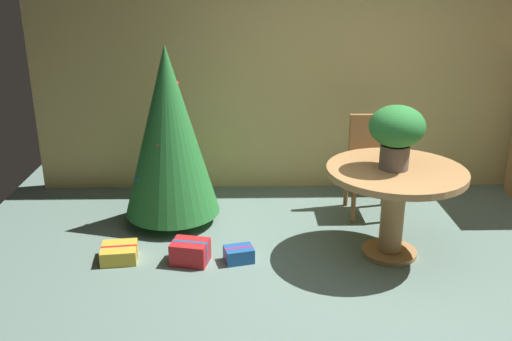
# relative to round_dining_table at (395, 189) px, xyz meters

# --- Properties ---
(ground_plane) EXTENTS (6.60, 6.60, 0.00)m
(ground_plane) POSITION_rel_round_dining_table_xyz_m (-0.31, -0.62, -0.57)
(ground_plane) COLOR slate
(back_wall_panel) EXTENTS (6.00, 0.10, 2.60)m
(back_wall_panel) POSITION_rel_round_dining_table_xyz_m (-0.31, 1.58, 0.73)
(back_wall_panel) COLOR tan
(back_wall_panel) RESTS_ON ground_plane
(round_dining_table) EXTENTS (1.08, 1.08, 0.74)m
(round_dining_table) POSITION_rel_round_dining_table_xyz_m (0.00, 0.00, 0.00)
(round_dining_table) COLOR #B27F4C
(round_dining_table) RESTS_ON ground_plane
(flower_vase) EXTENTS (0.42, 0.42, 0.50)m
(flower_vase) POSITION_rel_round_dining_table_xyz_m (-0.02, 0.00, 0.48)
(flower_vase) COLOR #665B51
(flower_vase) RESTS_ON round_dining_table
(wooden_chair_far) EXTENTS (0.42, 0.42, 0.92)m
(wooden_chair_far) POSITION_rel_round_dining_table_xyz_m (0.00, 0.89, -0.04)
(wooden_chair_far) COLOR #9E6B3D
(wooden_chair_far) RESTS_ON ground_plane
(holiday_tree) EXTENTS (0.85, 0.85, 1.62)m
(holiday_tree) POSITION_rel_round_dining_table_xyz_m (-1.84, 0.68, 0.28)
(holiday_tree) COLOR brown
(holiday_tree) RESTS_ON ground_plane
(gift_box_red) EXTENTS (0.32, 0.27, 0.18)m
(gift_box_red) POSITION_rel_round_dining_table_xyz_m (-1.61, -0.10, -0.48)
(gift_box_red) COLOR red
(gift_box_red) RESTS_ON ground_plane
(gift_box_blue) EXTENTS (0.26, 0.22, 0.12)m
(gift_box_blue) POSITION_rel_round_dining_table_xyz_m (-1.23, -0.09, -0.51)
(gift_box_blue) COLOR #1E569E
(gift_box_blue) RESTS_ON ground_plane
(gift_box_gold) EXTENTS (0.31, 0.30, 0.12)m
(gift_box_gold) POSITION_rel_round_dining_table_xyz_m (-2.19, -0.05, -0.51)
(gift_box_gold) COLOR gold
(gift_box_gold) RESTS_ON ground_plane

